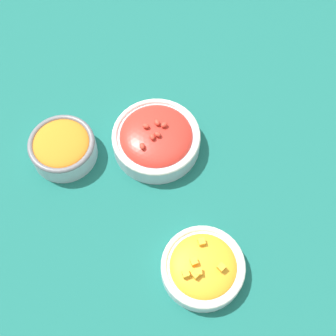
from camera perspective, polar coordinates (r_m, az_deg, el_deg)
ground_plane at (r=1.02m, az=0.00°, el=-0.76°), size 3.00×3.00×0.00m
bowl_cherry_tomatoes at (r=1.02m, az=-1.45°, el=3.63°), size 0.19×0.19×0.08m
bowl_squash at (r=0.92m, az=4.28°, el=-11.95°), size 0.16×0.16×0.06m
bowl_carrots at (r=1.04m, az=-12.74°, el=2.54°), size 0.14×0.14×0.06m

